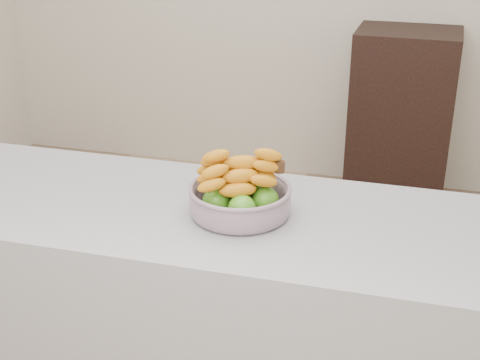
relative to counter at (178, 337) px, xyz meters
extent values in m
cube|color=#9C9CA4|center=(0.00, 0.00, 0.00)|extent=(2.00, 0.60, 0.90)
cube|color=black|center=(0.55, 2.16, 0.05)|extent=(0.57, 0.46, 1.00)
cylinder|color=#A2B4C3|center=(0.20, 0.00, 0.46)|extent=(0.23, 0.23, 0.01)
torus|color=#A2B4C3|center=(0.20, 0.00, 0.52)|extent=(0.28, 0.28, 0.01)
sphere|color=#468516|center=(0.22, -0.06, 0.50)|extent=(0.07, 0.07, 0.07)
sphere|color=#468516|center=(0.27, 0.00, 0.50)|extent=(0.07, 0.07, 0.07)
sphere|color=#468516|center=(0.22, 0.07, 0.50)|extent=(0.07, 0.07, 0.07)
sphere|color=#468516|center=(0.14, 0.04, 0.50)|extent=(0.07, 0.07, 0.07)
sphere|color=#468516|center=(0.14, -0.04, 0.50)|extent=(0.07, 0.07, 0.07)
ellipsoid|color=#FFA815|center=(0.20, -0.04, 0.54)|extent=(0.17, 0.11, 0.04)
ellipsoid|color=#FFA815|center=(0.19, 0.00, 0.54)|extent=(0.18, 0.10, 0.04)
ellipsoid|color=#FFA815|center=(0.17, 0.04, 0.54)|extent=(0.18, 0.08, 0.04)
ellipsoid|color=#FFA815|center=(0.21, -0.02, 0.57)|extent=(0.17, 0.12, 0.04)
ellipsoid|color=#FFA815|center=(0.19, 0.02, 0.57)|extent=(0.18, 0.07, 0.04)
ellipsoid|color=#FFA815|center=(0.20, 0.00, 0.60)|extent=(0.18, 0.10, 0.04)
cylinder|color=#3F2614|center=(0.30, 0.04, 0.59)|extent=(0.03, 0.03, 0.03)
camera|label=1|loc=(0.62, -1.55, 1.27)|focal=50.00mm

